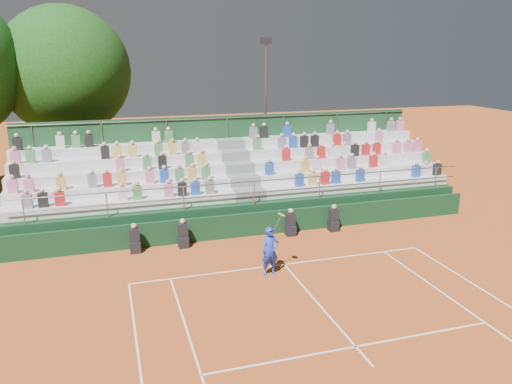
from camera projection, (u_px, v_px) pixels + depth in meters
name	position (u px, v px, depth m)	size (l,w,h in m)	color
ground	(284.00, 265.00, 18.12)	(90.00, 90.00, 0.00)	#B54F1E
courtside_wall	(258.00, 224.00, 20.93)	(20.00, 0.15, 1.00)	#0D3219
line_officials	(239.00, 230.00, 20.26)	(8.75, 0.40, 1.19)	black
grandstand	(238.00, 191.00, 23.76)	(20.00, 5.20, 4.40)	#0D3219
tennis_player	(270.00, 251.00, 17.09)	(0.87, 0.49, 2.22)	blue
tree_east	(65.00, 72.00, 26.26)	(6.77, 6.77, 9.85)	#361F13
floodlight_mast	(266.00, 100.00, 28.81)	(0.60, 0.25, 8.24)	gray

